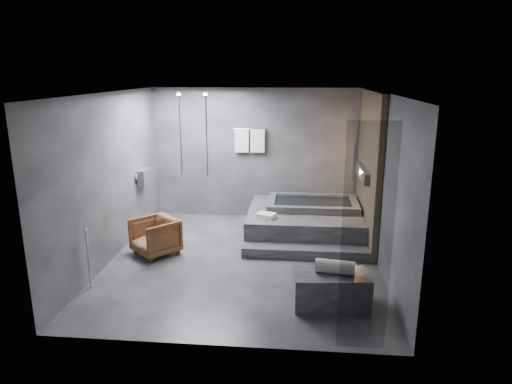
# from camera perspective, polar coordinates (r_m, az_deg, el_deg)

# --- Properties ---
(room) EXTENTS (5.00, 5.04, 2.82)m
(room) POSITION_cam_1_polar(r_m,az_deg,el_deg) (7.55, 1.54, 4.20)
(room) COLOR #29292B
(room) RESTS_ON ground
(tub_deck) EXTENTS (2.20, 2.00, 0.50)m
(tub_deck) POSITION_cam_1_polar(r_m,az_deg,el_deg) (9.08, 6.13, -3.70)
(tub_deck) COLOR #2D2D30
(tub_deck) RESTS_ON ground
(tub_step) EXTENTS (2.20, 0.36, 0.18)m
(tub_step) POSITION_cam_1_polar(r_m,az_deg,el_deg) (8.03, 6.17, -7.45)
(tub_step) COLOR #2D2D30
(tub_step) RESTS_ON ground
(concrete_bench) EXTENTS (1.08, 0.66, 0.46)m
(concrete_bench) POSITION_cam_1_polar(r_m,az_deg,el_deg) (6.49, 9.32, -11.87)
(concrete_bench) COLOR #303032
(concrete_bench) RESTS_ON ground
(driftwood_chair) EXTENTS (0.99, 0.99, 0.65)m
(driftwood_chair) POSITION_cam_1_polar(r_m,az_deg,el_deg) (8.23, -12.49, -5.44)
(driftwood_chair) COLOR #432310
(driftwood_chair) RESTS_ON ground
(rolled_towel) EXTENTS (0.55, 0.27, 0.19)m
(rolled_towel) POSITION_cam_1_polar(r_m,az_deg,el_deg) (6.36, 9.85, -9.20)
(rolled_towel) COLOR silver
(rolled_towel) RESTS_ON concrete_bench
(deck_towel) EXTENTS (0.39, 0.34, 0.09)m
(deck_towel) POSITION_cam_1_polar(r_m,az_deg,el_deg) (8.45, 1.28, -2.96)
(deck_towel) COLOR white
(deck_towel) RESTS_ON tub_deck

